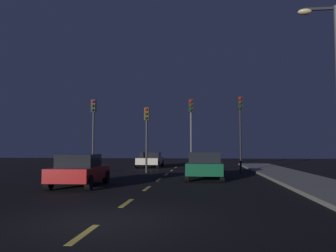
% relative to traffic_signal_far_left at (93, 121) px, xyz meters
% --- Properties ---
extents(ground_plane, '(80.00, 80.00, 0.00)m').
position_rel_traffic_signal_far_left_xyz_m(ground_plane, '(5.38, -8.12, -3.61)').
color(ground_plane, black).
extents(sidewalk_curb_right, '(3.00, 40.00, 0.15)m').
position_rel_traffic_signal_far_left_xyz_m(sidewalk_curb_right, '(12.88, -8.12, -3.54)').
color(sidewalk_curb_right, gray).
rests_on(sidewalk_curb_right, ground_plane).
extents(lane_stripe_nearest, '(0.16, 1.60, 0.01)m').
position_rel_traffic_signal_far_left_xyz_m(lane_stripe_nearest, '(5.38, -16.32, -3.61)').
color(lane_stripe_nearest, '#EACC4C').
rests_on(lane_stripe_nearest, ground_plane).
extents(lane_stripe_second, '(0.16, 1.60, 0.01)m').
position_rel_traffic_signal_far_left_xyz_m(lane_stripe_second, '(5.38, -12.52, -3.61)').
color(lane_stripe_second, '#EACC4C').
rests_on(lane_stripe_second, ground_plane).
extents(lane_stripe_third, '(0.16, 1.60, 0.01)m').
position_rel_traffic_signal_far_left_xyz_m(lane_stripe_third, '(5.38, -8.72, -3.61)').
color(lane_stripe_third, '#EACC4C').
rests_on(lane_stripe_third, ground_plane).
extents(lane_stripe_fourth, '(0.16, 1.60, 0.01)m').
position_rel_traffic_signal_far_left_xyz_m(lane_stripe_fourth, '(5.38, -4.92, -3.61)').
color(lane_stripe_fourth, '#EACC4C').
rests_on(lane_stripe_fourth, ground_plane).
extents(lane_stripe_fifth, '(0.16, 1.60, 0.01)m').
position_rel_traffic_signal_far_left_xyz_m(lane_stripe_fifth, '(5.38, -1.12, -3.61)').
color(lane_stripe_fifth, '#EACC4C').
rests_on(lane_stripe_fifth, ground_plane).
extents(lane_stripe_sixth, '(0.16, 1.60, 0.01)m').
position_rel_traffic_signal_far_left_xyz_m(lane_stripe_sixth, '(5.38, 2.68, -3.61)').
color(lane_stripe_sixth, '#EACC4C').
rests_on(lane_stripe_sixth, ground_plane).
extents(lane_stripe_seventh, '(0.16, 1.60, 0.01)m').
position_rel_traffic_signal_far_left_xyz_m(lane_stripe_seventh, '(5.38, 6.48, -3.61)').
color(lane_stripe_seventh, '#EACC4C').
rests_on(lane_stripe_seventh, ground_plane).
extents(traffic_signal_far_left, '(0.32, 0.38, 5.18)m').
position_rel_traffic_signal_far_left_xyz_m(traffic_signal_far_left, '(0.00, 0.00, 0.00)').
color(traffic_signal_far_left, '#2D2D30').
rests_on(traffic_signal_far_left, ground_plane).
extents(traffic_signal_center_left, '(0.32, 0.38, 4.55)m').
position_rel_traffic_signal_far_left_xyz_m(traffic_signal_center_left, '(3.85, -0.00, -0.40)').
color(traffic_signal_center_left, '#2D2D30').
rests_on(traffic_signal_center_left, ground_plane).
extents(traffic_signal_center_right, '(0.32, 0.38, 5.10)m').
position_rel_traffic_signal_far_left_xyz_m(traffic_signal_center_right, '(6.96, -0.00, -0.05)').
color(traffic_signal_center_right, '#4C4C51').
rests_on(traffic_signal_center_right, ground_plane).
extents(traffic_signal_far_right, '(0.32, 0.38, 5.24)m').
position_rel_traffic_signal_far_left_xyz_m(traffic_signal_far_right, '(10.30, 0.00, 0.04)').
color(traffic_signal_far_right, black).
rests_on(traffic_signal_far_right, ground_plane).
extents(car_stopped_ahead, '(2.08, 4.18, 1.50)m').
position_rel_traffic_signal_far_left_xyz_m(car_stopped_ahead, '(7.88, -4.30, -2.85)').
color(car_stopped_ahead, '#0F4C2D').
rests_on(car_stopped_ahead, ground_plane).
extents(car_adjacent_lane, '(2.06, 4.07, 1.45)m').
position_rel_traffic_signal_far_left_xyz_m(car_adjacent_lane, '(2.25, -8.38, -2.87)').
color(car_adjacent_lane, '#B21919').
rests_on(car_adjacent_lane, ground_plane).
extents(car_oncoming_far, '(2.02, 4.29, 1.33)m').
position_rel_traffic_signal_far_left_xyz_m(car_oncoming_far, '(3.09, 6.56, -2.91)').
color(car_oncoming_far, beige).
rests_on(car_oncoming_far, ground_plane).
extents(street_lamp_right, '(1.59, 0.36, 7.49)m').
position_rel_traffic_signal_far_left_xyz_m(street_lamp_right, '(12.96, -9.15, 0.85)').
color(street_lamp_right, '#4C4C51').
rests_on(street_lamp_right, ground_plane).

